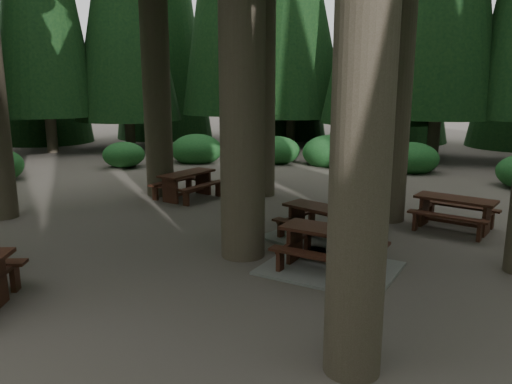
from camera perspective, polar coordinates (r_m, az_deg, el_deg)
The scene contains 6 objects.
ground at distance 10.05m, azimuth -5.98°, elevation -6.70°, with size 80.00×80.00×0.00m, color #554D45.
picnic_table_a at distance 9.05m, azimuth 8.50°, elevation -7.24°, with size 2.28×1.89×0.76m.
picnic_table_b at distance 14.46m, azimuth -7.87°, elevation 1.24°, with size 1.52×1.84×0.76m.
picnic_table_c at distance 10.72m, azimuth 7.47°, elevation -4.20°, with size 2.42×2.14×0.71m.
picnic_table_d at distance 12.14m, azimuth 21.77°, elevation -1.77°, with size 1.84×1.55×0.74m.
shrub_ring at distance 10.14m, azimuth -0.29°, elevation -4.08°, with size 23.86×24.64×1.49m.
Camera 1 is at (5.73, -7.57, 3.29)m, focal length 35.00 mm.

